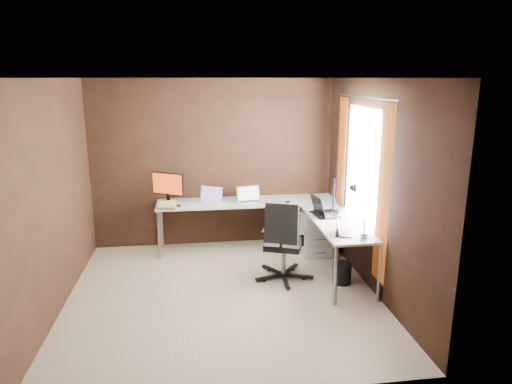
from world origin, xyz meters
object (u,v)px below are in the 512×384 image
Objects in this scene: laptop_silver at (249,199)px; wastebasket at (342,273)px; monitor_left at (168,186)px; laptop_black_small at (342,231)px; laptop_black_big at (322,211)px; desk_lamp at (358,204)px; office_chair at (283,257)px; drawer_pedestal at (315,233)px; laptop_white at (210,200)px; book_stack at (167,205)px; monitor_right at (334,195)px.

laptop_silver reaches higher than wastebasket.
monitor_left is 2.68m from laptop_black_small.
desk_lamp is (0.16, -0.86, 0.33)m from laptop_black_big.
laptop_silver is 0.37× the size of office_chair.
drawer_pedestal is 2.26× the size of wastebasket.
book_stack is at bearing -135.95° from laptop_white.
drawer_pedestal is at bearing -4.07° from book_stack.
laptop_white reaches higher than drawer_pedestal.
wastebasket is at bearing -12.25° from laptop_white.
desk_lamp reaches higher than laptop_white.
laptop_black_big is 1.42× the size of laptop_black_small.
monitor_right reaches higher than laptop_silver.
laptop_white is 0.69× the size of desk_lamp.
monitor_left is 0.90× the size of monitor_right.
wastebasket is (2.18, -1.18, -0.64)m from book_stack.
monitor_left reaches higher than laptop_black_small.
laptop_black_small is (2.07, -1.69, -0.21)m from monitor_left.
desk_lamp reaches higher than office_chair.
drawer_pedestal reaches higher than wastebasket.
laptop_black_big reaches higher than wastebasket.
office_chair is at bearing 137.35° from monitor_right.
wastebasket is (0.13, -0.53, -0.66)m from laptop_black_big.
laptop_black_big is at bearing 20.71° from laptop_black_small.
laptop_black_big is (2.05, -0.94, -0.19)m from monitor_left.
laptop_black_big is 1.67× the size of wastebasket.
monitor_left is 1.09× the size of laptop_white.
monitor_left is 2.04m from office_chair.
laptop_black_big is 0.43× the size of office_chair.
monitor_right is (2.24, -0.80, -0.01)m from monitor_left.
desk_lamp is at bearing -175.82° from laptop_black_big.
office_chair is (0.30, -1.08, -0.48)m from laptop_silver.
laptop_black_small is at bearing -18.69° from laptop_white.
book_stack is (-2.24, 0.52, -0.20)m from monitor_right.
laptop_black_big is (0.88, -0.77, 0.01)m from laptop_silver.
laptop_white is 1.51m from office_chair.
drawer_pedestal is at bearing 93.88° from wastebasket.
book_stack is at bearing 66.28° from laptop_black_big.
laptop_silver is at bearing 76.63° from monitor_right.
wastebasket is (-0.03, 0.33, -0.98)m from desk_lamp.
book_stack is 2.70m from desk_lamp.
drawer_pedestal is 1.59m from desk_lamp.
laptop_white is at bearing 139.47° from wastebasket.
desk_lamp reaches higher than laptop_silver.
office_chair reaches higher than laptop_white.
laptop_white is 2.16m from laptop_black_small.
laptop_white is at bearing 168.07° from drawer_pedestal.
monitor_right is at bearing 5.51° from laptop_white.
desk_lamp reaches higher than book_stack.
laptop_black_big is (-0.06, -0.50, 0.49)m from drawer_pedestal.
wastebasket is at bearing -172.70° from laptop_black_big.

